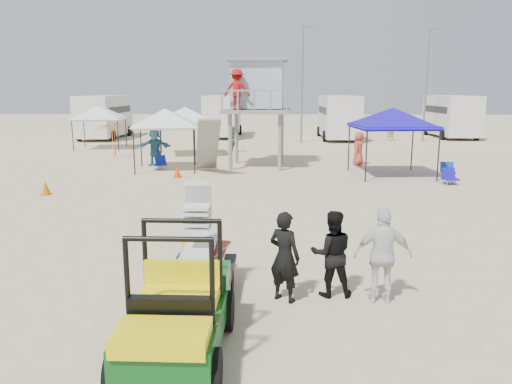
{
  "coord_description": "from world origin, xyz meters",
  "views": [
    {
      "loc": [
        0.84,
        -8.46,
        3.64
      ],
      "look_at": [
        0.5,
        3.0,
        1.3
      ],
      "focal_mm": 35.0,
      "sensor_mm": 36.0,
      "label": 1
    }
  ],
  "objects_px": {
    "utility_cart": "(175,301)",
    "lifeguard_tower": "(255,89)",
    "surf_trailer": "(200,254)",
    "man_left": "(284,257)",
    "canopy_blue": "(393,111)"
  },
  "relations": [
    {
      "from": "utility_cart",
      "to": "canopy_blue",
      "type": "distance_m",
      "value": 16.82
    },
    {
      "from": "man_left",
      "to": "utility_cart",
      "type": "bearing_deg",
      "value": 85.79
    },
    {
      "from": "surf_trailer",
      "to": "utility_cart",
      "type": "bearing_deg",
      "value": -90.13
    },
    {
      "from": "canopy_blue",
      "to": "man_left",
      "type": "bearing_deg",
      "value": -110.32
    },
    {
      "from": "utility_cart",
      "to": "surf_trailer",
      "type": "relative_size",
      "value": 1.15
    },
    {
      "from": "surf_trailer",
      "to": "canopy_blue",
      "type": "xyz_separation_m",
      "value": [
        6.47,
        13.07,
        2.04
      ]
    },
    {
      "from": "surf_trailer",
      "to": "lifeguard_tower",
      "type": "xyz_separation_m",
      "value": [
        0.51,
        15.57,
        2.98
      ]
    },
    {
      "from": "man_left",
      "to": "canopy_blue",
      "type": "relative_size",
      "value": 0.48
    },
    {
      "from": "utility_cart",
      "to": "lifeguard_tower",
      "type": "bearing_deg",
      "value": 88.34
    },
    {
      "from": "utility_cart",
      "to": "lifeguard_tower",
      "type": "xyz_separation_m",
      "value": [
        0.52,
        17.91,
        2.86
      ]
    },
    {
      "from": "man_left",
      "to": "lifeguard_tower",
      "type": "distance_m",
      "value": 16.17
    },
    {
      "from": "lifeguard_tower",
      "to": "canopy_blue",
      "type": "relative_size",
      "value": 1.48
    },
    {
      "from": "man_left",
      "to": "lifeguard_tower",
      "type": "height_order",
      "value": "lifeguard_tower"
    },
    {
      "from": "utility_cart",
      "to": "man_left",
      "type": "relative_size",
      "value": 1.52
    },
    {
      "from": "utility_cart",
      "to": "man_left",
      "type": "xyz_separation_m",
      "value": [
        1.52,
        2.03,
        -0.05
      ]
    }
  ]
}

